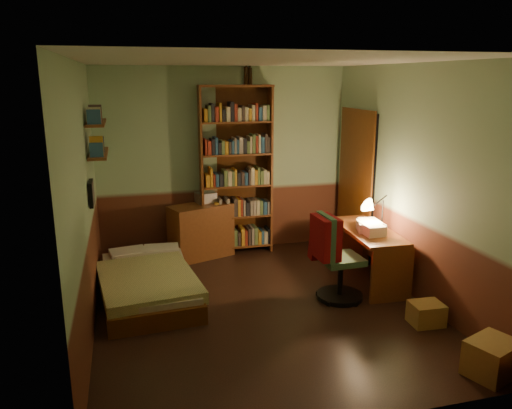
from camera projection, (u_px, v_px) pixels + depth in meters
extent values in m
cube|color=black|center=(262.00, 308.00, 5.47)|extent=(3.50, 4.00, 0.02)
cube|color=silver|center=(263.00, 60.00, 4.83)|extent=(3.50, 4.00, 0.02)
cube|color=#8EB188|center=(224.00, 161.00, 7.03)|extent=(3.50, 0.02, 2.60)
cube|color=#8EB188|center=(83.00, 202.00, 4.71)|extent=(0.02, 4.00, 2.60)
cube|color=#8EB188|center=(413.00, 183.00, 5.59)|extent=(0.02, 4.00, 2.60)
cube|color=#8EB188|center=(344.00, 257.00, 3.27)|extent=(3.50, 0.02, 2.60)
cube|color=black|center=(357.00, 185.00, 6.87)|extent=(0.06, 0.90, 2.00)
cube|color=#46230A|center=(355.00, 186.00, 6.86)|extent=(0.02, 0.98, 2.08)
cube|color=olive|center=(147.00, 274.00, 5.70)|extent=(1.08, 1.86, 0.53)
cube|color=brown|center=(201.00, 231.00, 6.93)|extent=(0.93, 0.68, 0.75)
cube|color=#B2B2B7|center=(206.00, 197.00, 6.97)|extent=(0.30, 0.26, 0.14)
cube|color=brown|center=(236.00, 171.00, 6.95)|extent=(1.02, 0.37, 2.35)
cylinder|color=black|center=(246.00, 76.00, 6.77)|extent=(0.08, 0.08, 0.23)
cylinder|color=black|center=(250.00, 76.00, 6.79)|extent=(0.07, 0.07, 0.22)
cube|color=brown|center=(367.00, 256.00, 6.08)|extent=(0.58, 1.27, 0.67)
cube|color=silver|center=(366.00, 226.00, 5.92)|extent=(0.28, 0.33, 0.11)
cone|color=black|center=(383.00, 202.00, 5.97)|extent=(0.24, 0.24, 0.65)
cube|color=#355B3C|center=(341.00, 257.00, 5.56)|extent=(0.52, 0.46, 1.00)
cube|color=maroon|center=(315.00, 190.00, 5.52)|extent=(0.34, 0.44, 0.46)
cube|color=brown|center=(98.00, 154.00, 5.70)|extent=(0.20, 0.90, 0.03)
cube|color=brown|center=(96.00, 123.00, 5.61)|extent=(0.20, 0.90, 0.03)
cube|color=black|center=(91.00, 193.00, 5.30)|extent=(0.04, 0.32, 0.26)
cube|color=olive|center=(492.00, 358.00, 4.19)|extent=(0.50, 0.45, 0.31)
cube|color=olive|center=(426.00, 314.00, 5.07)|extent=(0.33, 0.28, 0.23)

